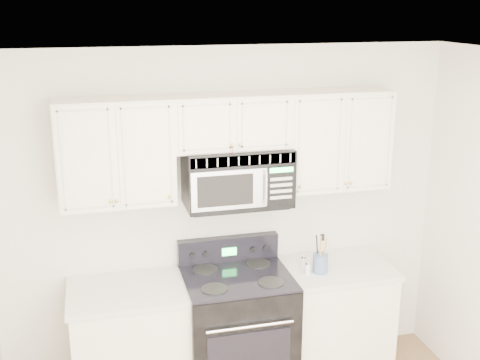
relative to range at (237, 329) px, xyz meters
name	(u,v)px	position (x,y,z in m)	size (l,w,h in m)	color
room	(303,328)	(-0.01, -1.41, 0.82)	(3.51, 3.51, 2.61)	olive
base_cabinet_left	(131,349)	(-0.81, 0.02, -0.06)	(0.86, 0.65, 0.92)	white
base_cabinet_right	(332,322)	(0.79, 0.02, -0.06)	(0.86, 0.65, 0.92)	white
range	(237,329)	(0.00, 0.00, 0.00)	(0.80, 0.73, 1.13)	black
upper_cabinets	(230,140)	(-0.01, 0.17, 1.45)	(2.44, 0.37, 0.75)	white
microwave	(237,177)	(0.04, 0.14, 1.18)	(0.78, 0.44, 0.43)	black
utensil_crock	(320,263)	(0.64, -0.06, 0.51)	(0.12, 0.12, 0.31)	#4C638F
shaker_salt	(308,268)	(0.53, -0.07, 0.48)	(0.04, 0.04, 0.10)	silver
shaker_pepper	(304,262)	(0.54, 0.04, 0.49)	(0.04, 0.04, 0.10)	silver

